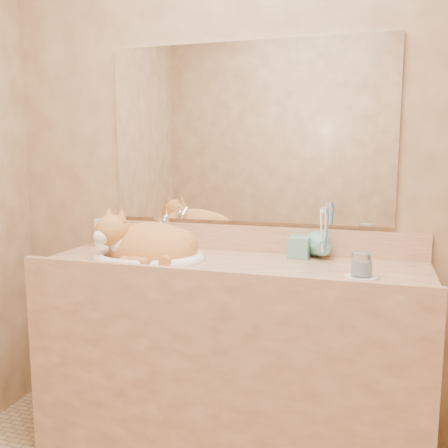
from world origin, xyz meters
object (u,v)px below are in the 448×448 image
(sink_basin, at_px, (148,241))
(water_glass, at_px, (362,264))
(soap_dispenser, at_px, (297,236))
(vanity_counter, at_px, (230,360))
(cat, at_px, (146,243))
(toothbrush_cup, at_px, (324,249))

(sink_basin, relative_size, water_glass, 5.58)
(sink_basin, bearing_deg, water_glass, 1.49)
(soap_dispenser, relative_size, water_glass, 2.30)
(vanity_counter, relative_size, cat, 3.82)
(soap_dispenser, bearing_deg, water_glass, -39.52)
(cat, height_order, soap_dispenser, soap_dispenser)
(water_glass, bearing_deg, cat, 174.65)
(sink_basin, distance_m, cat, 0.01)
(soap_dispenser, bearing_deg, cat, -161.18)
(sink_basin, xyz_separation_m, cat, (-0.01, -0.00, -0.01))
(cat, bearing_deg, vanity_counter, 17.77)
(cat, xyz_separation_m, soap_dispenser, (0.63, 0.17, 0.03))
(toothbrush_cup, bearing_deg, vanity_counter, -158.32)
(cat, xyz_separation_m, water_glass, (0.90, -0.08, -0.02))
(soap_dispenser, bearing_deg, vanity_counter, -146.65)
(soap_dispenser, distance_m, toothbrush_cup, 0.12)
(vanity_counter, bearing_deg, cat, -176.18)
(cat, relative_size, toothbrush_cup, 3.70)
(vanity_counter, bearing_deg, toothbrush_cup, 21.68)
(vanity_counter, bearing_deg, sink_basin, -176.85)
(vanity_counter, height_order, sink_basin, sink_basin)
(soap_dispenser, distance_m, water_glass, 0.38)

